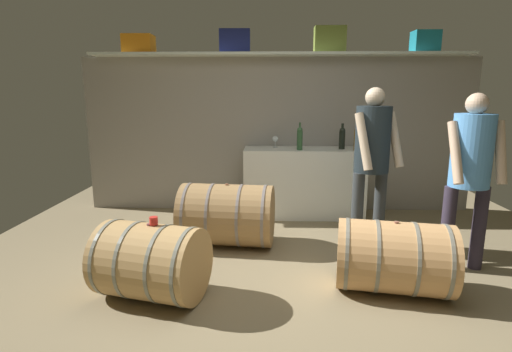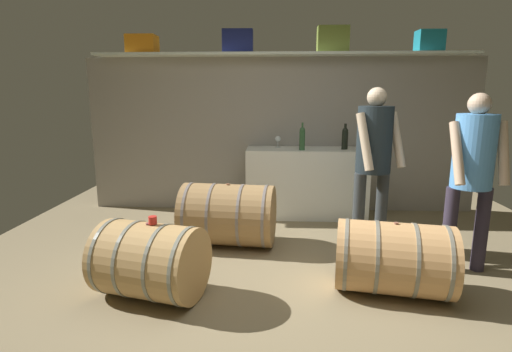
{
  "view_description": "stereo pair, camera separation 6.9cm",
  "coord_description": "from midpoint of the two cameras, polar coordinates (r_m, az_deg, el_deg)",
  "views": [
    {
      "loc": [
        -0.16,
        -2.88,
        1.57
      ],
      "look_at": [
        -0.25,
        0.53,
        0.86
      ],
      "focal_mm": 27.79,
      "sensor_mm": 36.0,
      "label": 1
    },
    {
      "loc": [
        -0.09,
        -2.88,
        1.57
      ],
      "look_at": [
        -0.25,
        0.53,
        0.86
      ],
      "focal_mm": 27.79,
      "sensor_mm": 36.0,
      "label": 2
    }
  ],
  "objects": [
    {
      "name": "visitor_tasting",
      "position": [
        4.12,
        15.95,
        3.41
      ],
      "size": [
        0.54,
        0.48,
        1.63
      ],
      "rotation": [
        0.0,
        0.0,
        -2.68
      ],
      "color": "#303537",
      "rests_on": "ground"
    },
    {
      "name": "wine_barrel_near",
      "position": [
        3.24,
        -15.45,
        -11.76
      ],
      "size": [
        0.91,
        0.77,
        0.6
      ],
      "rotation": [
        0.0,
        0.0,
        -0.26
      ],
      "color": "tan",
      "rests_on": "ground"
    },
    {
      "name": "high_shelf_board",
      "position": [
        5.22,
        3.04,
        17.09
      ],
      "size": [
        4.75,
        0.4,
        0.03
      ],
      "primitive_type": "cube",
      "color": "silver",
      "rests_on": "back_wall_panel"
    },
    {
      "name": "toolcase_navy",
      "position": [
        5.25,
        -3.45,
        18.79
      ],
      "size": [
        0.38,
        0.2,
        0.29
      ],
      "primitive_type": "cube",
      "rotation": [
        0.0,
        0.0,
        0.01
      ],
      "color": "navy",
      "rests_on": "high_shelf_board"
    },
    {
      "name": "work_cabinet",
      "position": [
        5.16,
        6.44,
        -0.91
      ],
      "size": [
        1.53,
        0.53,
        0.88
      ],
      "primitive_type": "cube",
      "color": "white",
      "rests_on": "ground"
    },
    {
      "name": "wine_bottle_dark",
      "position": [
        5.1,
        11.91,
        5.43
      ],
      "size": [
        0.08,
        0.08,
        0.32
      ],
      "color": "black",
      "rests_on": "work_cabinet"
    },
    {
      "name": "wine_bottle_green",
      "position": [
        4.93,
        5.91,
        5.47
      ],
      "size": [
        0.07,
        0.07,
        0.34
      ],
      "color": "#2F5632",
      "rests_on": "work_cabinet"
    },
    {
      "name": "toolcase_orange",
      "position": [
        5.49,
        -16.89,
        17.71
      ],
      "size": [
        0.37,
        0.28,
        0.23
      ],
      "primitive_type": "cube",
      "rotation": [
        0.0,
        0.0,
        0.01
      ],
      "color": "orange",
      "rests_on": "high_shelf_board"
    },
    {
      "name": "toolcase_olive",
      "position": [
        5.29,
        10.18,
        18.75
      ],
      "size": [
        0.39,
        0.2,
        0.32
      ],
      "primitive_type": "cube",
      "rotation": [
        0.0,
        0.0,
        -0.01
      ],
      "color": "olive",
      "rests_on": "high_shelf_board"
    },
    {
      "name": "back_wall_panel",
      "position": [
        5.37,
        2.88,
        5.88
      ],
      "size": [
        5.16,
        0.1,
        2.04
      ],
      "primitive_type": "cube",
      "color": "gray",
      "rests_on": "ground"
    },
    {
      "name": "ground_plane",
      "position": [
        3.84,
        3.36,
        -12.54
      ],
      "size": [
        6.36,
        8.13,
        0.02
      ],
      "primitive_type": "cube",
      "color": "#807052"
    },
    {
      "name": "winemaker_pouring",
      "position": [
        3.89,
        28.08,
        1.5
      ],
      "size": [
        0.47,
        0.41,
        1.58
      ],
      "rotation": [
        0.0,
        0.0,
        -3.1
      ],
      "color": "#2E2736",
      "rests_on": "ground"
    },
    {
      "name": "tasting_cup",
      "position": [
        3.11,
        -15.14,
        -6.24
      ],
      "size": [
        0.06,
        0.06,
        0.06
      ],
      "primitive_type": "cylinder",
      "color": "red",
      "rests_on": "wine_barrel_near"
    },
    {
      "name": "wine_bottle_amber",
      "position": [
        5.0,
        13.89,
        5.25
      ],
      "size": [
        0.06,
        0.06,
        0.33
      ],
      "color": "brown",
      "rests_on": "work_cabinet"
    },
    {
      "name": "toolcase_teal",
      "position": [
        5.58,
        22.84,
        17.39
      ],
      "size": [
        0.31,
        0.24,
        0.26
      ],
      "primitive_type": "cube",
      "rotation": [
        0.0,
        0.0,
        0.02
      ],
      "color": "#177385",
      "rests_on": "high_shelf_board"
    },
    {
      "name": "wine_barrel_far",
      "position": [
        3.39,
        18.68,
        -11.01
      ],
      "size": [
        0.97,
        0.72,
        0.59
      ],
      "rotation": [
        0.0,
        0.0,
        -0.19
      ],
      "color": "tan",
      "rests_on": "ground"
    },
    {
      "name": "wine_barrel_flank",
      "position": [
        4.17,
        -4.64,
        -5.58
      ],
      "size": [
        1.01,
        0.74,
        0.66
      ],
      "rotation": [
        0.0,
        0.0,
        -0.1
      ],
      "color": "#9C774A",
      "rests_on": "ground"
    },
    {
      "name": "wine_glass",
      "position": [
        5.16,
        2.4,
        5.29
      ],
      "size": [
        0.08,
        0.08,
        0.15
      ],
      "color": "white",
      "rests_on": "work_cabinet"
    }
  ]
}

